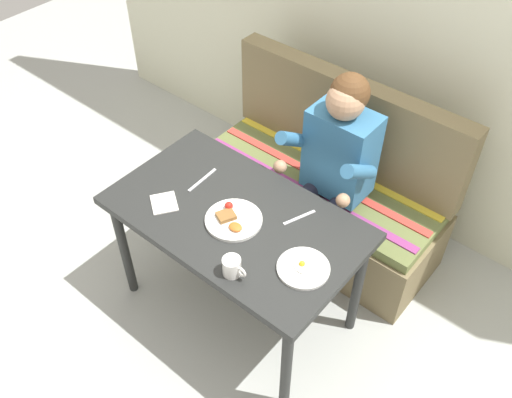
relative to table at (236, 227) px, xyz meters
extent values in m
plane|color=#AAAEA8|center=(0.00, 0.00, -0.65)|extent=(8.00, 8.00, 0.00)
cube|color=beige|center=(0.00, 1.27, 0.65)|extent=(4.40, 0.10, 2.60)
cube|color=#272827|center=(0.00, 0.00, 0.06)|extent=(1.20, 0.70, 0.04)
cylinder|color=#272827|center=(-0.54, -0.29, -0.30)|extent=(0.05, 0.05, 0.69)
cylinder|color=#272827|center=(0.54, -0.29, -0.30)|extent=(0.05, 0.05, 0.69)
cylinder|color=#272827|center=(-0.54, 0.29, -0.30)|extent=(0.05, 0.05, 0.69)
cylinder|color=#272827|center=(0.54, 0.29, -0.30)|extent=(0.05, 0.05, 0.69)
cube|color=olive|center=(0.00, 0.72, -0.45)|extent=(1.44, 0.56, 0.40)
cube|color=olive|center=(0.00, 0.72, -0.22)|extent=(1.40, 0.52, 0.06)
cube|color=olive|center=(0.00, 0.94, 0.08)|extent=(1.44, 0.12, 0.54)
cube|color=#93387A|center=(0.00, 0.58, -0.18)|extent=(1.38, 0.05, 0.01)
cube|color=#C63D33|center=(0.00, 0.72, -0.18)|extent=(1.38, 0.05, 0.01)
cube|color=yellow|center=(0.00, 0.86, -0.18)|extent=(1.38, 0.05, 0.01)
cube|color=teal|center=(0.14, 0.66, 0.11)|extent=(0.34, 0.22, 0.48)
sphere|color=tan|center=(0.14, 0.64, 0.44)|extent=(0.19, 0.19, 0.19)
sphere|color=brown|center=(0.14, 0.67, 0.47)|extent=(0.19, 0.19, 0.19)
cylinder|color=teal|center=(-0.05, 0.52, 0.18)|extent=(0.07, 0.29, 0.23)
cylinder|color=teal|center=(0.33, 0.52, 0.18)|extent=(0.07, 0.29, 0.23)
sphere|color=tan|center=(-0.05, 0.40, 0.08)|extent=(0.07, 0.07, 0.07)
sphere|color=tan|center=(0.33, 0.40, 0.08)|extent=(0.07, 0.07, 0.07)
cylinder|color=#232333|center=(0.06, 0.49, -0.13)|extent=(0.09, 0.34, 0.09)
cylinder|color=#232333|center=(0.06, 0.32, -0.39)|extent=(0.08, 0.08, 0.52)
cube|color=black|center=(0.06, 0.26, -0.62)|extent=(0.09, 0.20, 0.05)
cylinder|color=#232333|center=(0.23, 0.49, -0.13)|extent=(0.09, 0.34, 0.09)
cylinder|color=#232333|center=(0.23, 0.32, -0.39)|extent=(0.08, 0.08, 0.52)
cube|color=black|center=(0.23, 0.26, -0.62)|extent=(0.09, 0.20, 0.05)
cylinder|color=white|center=(0.02, -0.03, 0.09)|extent=(0.26, 0.26, 0.02)
cube|color=brown|center=(-0.01, -0.05, 0.11)|extent=(0.09, 0.10, 0.02)
sphere|color=red|center=(-0.04, 0.00, 0.12)|extent=(0.04, 0.04, 0.04)
ellipsoid|color=#CC6623|center=(0.07, -0.07, 0.11)|extent=(0.06, 0.05, 0.02)
cylinder|color=white|center=(0.43, -0.06, 0.09)|extent=(0.23, 0.23, 0.01)
ellipsoid|color=white|center=(0.43, -0.06, 0.10)|extent=(0.09, 0.08, 0.01)
sphere|color=yellow|center=(0.42, -0.05, 0.11)|extent=(0.03, 0.03, 0.03)
cylinder|color=white|center=(0.21, -0.26, 0.13)|extent=(0.08, 0.08, 0.09)
cylinder|color=brown|center=(0.21, -0.26, 0.16)|extent=(0.07, 0.07, 0.01)
torus|color=white|center=(0.27, -0.26, 0.13)|extent=(0.05, 0.01, 0.05)
cube|color=silver|center=(-0.31, -0.16, 0.09)|extent=(0.18, 0.17, 0.01)
cube|color=silver|center=(0.24, 0.17, 0.08)|extent=(0.07, 0.16, 0.00)
cube|color=silver|center=(-0.28, 0.07, 0.08)|extent=(0.02, 0.20, 0.00)
camera|label=1|loc=(1.22, -1.31, 1.94)|focal=39.18mm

